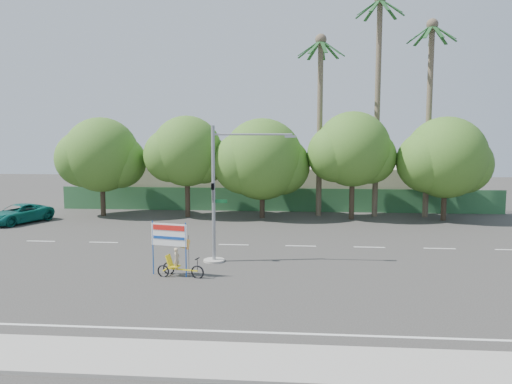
{
  "coord_description": "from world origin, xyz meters",
  "views": [
    {
      "loc": [
        1.79,
        -21.02,
        6.48
      ],
      "look_at": [
        -0.42,
        5.27,
        3.5
      ],
      "focal_mm": 35.0,
      "sensor_mm": 36.0,
      "label": 1
    }
  ],
  "objects": [
    {
      "name": "tree_far_right",
      "position": [
        12.95,
        18.0,
        4.64
      ],
      "size": [
        7.38,
        6.2,
        7.94
      ],
      "color": "#473828",
      "rests_on": "ground"
    },
    {
      "name": "trike_billboard",
      "position": [
        -3.88,
        1.15,
        1.04
      ],
      "size": [
        2.58,
        0.94,
        2.59
      ],
      "rotation": [
        0.0,
        0.0,
        -0.23
      ],
      "color": "black",
      "rests_on": "ground"
    },
    {
      "name": "tree_right",
      "position": [
        5.95,
        18.0,
        5.24
      ],
      "size": [
        6.9,
        5.8,
        8.36
      ],
      "color": "#473828",
      "rests_on": "ground"
    },
    {
      "name": "sidewalk_near",
      "position": [
        0.0,
        -7.5,
        0.06
      ],
      "size": [
        50.0,
        2.4,
        0.12
      ],
      "primitive_type": "cube",
      "color": "gray",
      "rests_on": "ground"
    },
    {
      "name": "building_left",
      "position": [
        -10.0,
        26.0,
        2.0
      ],
      "size": [
        12.0,
        8.0,
        4.0
      ],
      "primitive_type": "cube",
      "color": "beige",
      "rests_on": "ground"
    },
    {
      "name": "palm_tall",
      "position": [
        8.0,
        19.5,
        10.46
      ],
      "size": [
        3.73,
        3.79,
        17.45
      ],
      "color": "#70604C",
      "rests_on": "ground"
    },
    {
      "name": "tree_far_left",
      "position": [
        -14.05,
        18.0,
        4.76
      ],
      "size": [
        7.14,
        6.0,
        7.96
      ],
      "color": "#473828",
      "rests_on": "ground"
    },
    {
      "name": "tree_center",
      "position": [
        -1.05,
        18.0,
        4.47
      ],
      "size": [
        7.62,
        6.4,
        7.85
      ],
      "color": "#473828",
      "rests_on": "ground"
    },
    {
      "name": "fence",
      "position": [
        0.0,
        21.5,
        1.0
      ],
      "size": [
        38.0,
        0.08,
        2.0
      ],
      "primitive_type": "cube",
      "color": "#336B3D",
      "rests_on": "ground"
    },
    {
      "name": "pickup_truck",
      "position": [
        -18.94,
        14.08,
        0.7
      ],
      "size": [
        4.1,
        5.56,
        1.4
      ],
      "primitive_type": "imported",
      "rotation": [
        0.0,
        0.0,
        -0.4
      ],
      "color": "#0E655B",
      "rests_on": "ground"
    },
    {
      "name": "palm_short",
      "position": [
        3.5,
        19.5,
        8.86
      ],
      "size": [
        3.73,
        3.79,
        14.45
      ],
      "color": "#70604C",
      "rests_on": "ground"
    },
    {
      "name": "traffic_signal",
      "position": [
        -2.2,
        3.98,
        2.92
      ],
      "size": [
        4.72,
        1.1,
        7.0
      ],
      "color": "gray",
      "rests_on": "ground"
    },
    {
      "name": "ground",
      "position": [
        0.0,
        0.0,
        0.0
      ],
      "size": [
        120.0,
        120.0,
        0.0
      ],
      "primitive_type": "plane",
      "color": "#33302D",
      "rests_on": "ground"
    },
    {
      "name": "building_right",
      "position": [
        8.0,
        26.0,
        1.8
      ],
      "size": [
        14.0,
        8.0,
        3.6
      ],
      "primitive_type": "cube",
      "color": "beige",
      "rests_on": "ground"
    },
    {
      "name": "tree_left",
      "position": [
        -7.05,
        18.0,
        5.06
      ],
      "size": [
        6.66,
        5.6,
        8.07
      ],
      "color": "#473828",
      "rests_on": "ground"
    },
    {
      "name": "palm_mid",
      "position": [
        12.0,
        19.5,
        9.4
      ],
      "size": [
        3.73,
        3.79,
        15.45
      ],
      "color": "#70604C",
      "rests_on": "ground"
    }
  ]
}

